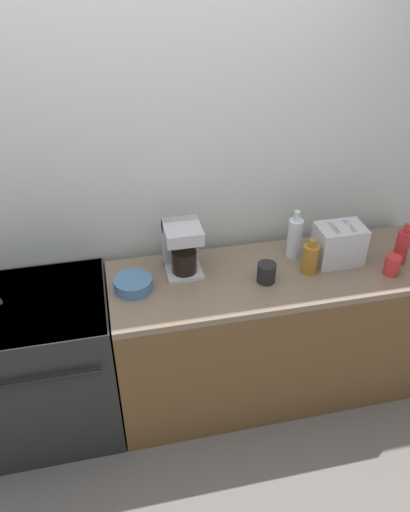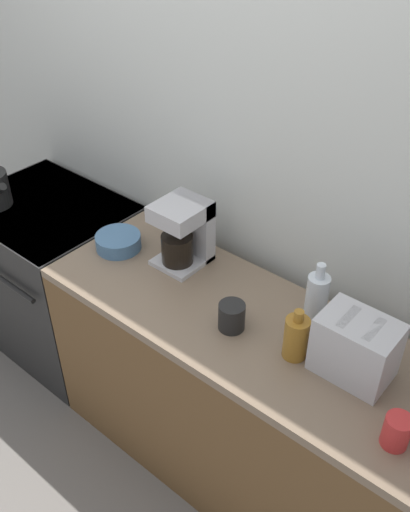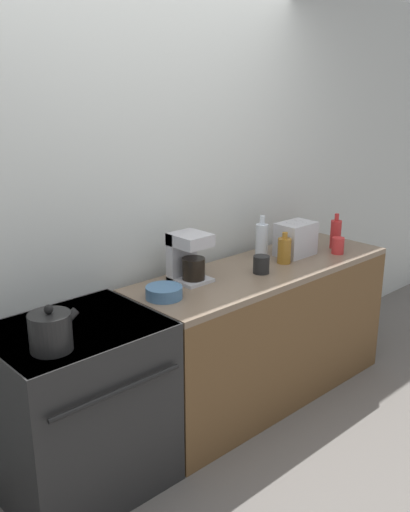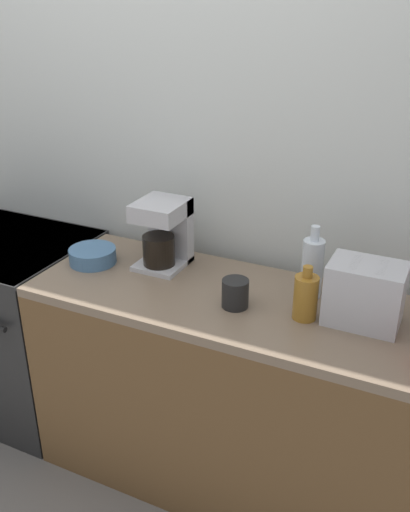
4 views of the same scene
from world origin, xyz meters
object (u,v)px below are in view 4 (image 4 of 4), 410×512
object	(u,v)px
toaster	(365,294)
cup_black	(235,293)
bottle_clear	(312,267)
bowl	(93,256)
coffee_maker	(164,231)
stove	(10,320)
bottle_amber	(306,297)

from	to	relation	value
toaster	cup_black	xyz separation A→B (m)	(-0.44, -0.09, -0.06)
bottle_clear	cup_black	world-z (taller)	bottle_clear
cup_black	bowl	distance (m)	0.69
coffee_maker	cup_black	world-z (taller)	coffee_maker
cup_black	bowl	world-z (taller)	cup_black
cup_black	bowl	size ratio (longest dim) A/B	0.54
coffee_maker	bowl	world-z (taller)	coffee_maker
toaster	coffee_maker	size ratio (longest dim) A/B	0.89
bottle_clear	bowl	distance (m)	0.92
coffee_maker	stove	bearing A→B (deg)	-171.64
stove	toaster	distance (m)	1.75
stove	bottle_clear	xyz separation A→B (m)	(1.45, 0.12, 0.55)
bowl	cup_black	bearing A→B (deg)	-6.55
bottle_clear	bowl	xyz separation A→B (m)	(-0.91, -0.12, -0.09)
coffee_maker	bottle_clear	size ratio (longest dim) A/B	1.00
stove	bottle_amber	size ratio (longest dim) A/B	4.42
stove	toaster	size ratio (longest dim) A/B	3.50
bottle_amber	bowl	world-z (taller)	bottle_amber
toaster	bowl	xyz separation A→B (m)	(-1.12, -0.01, -0.08)
bottle_clear	coffee_maker	bearing A→B (deg)	179.63
bottle_clear	bottle_amber	distance (m)	0.17
stove	bowl	bearing A→B (deg)	-0.29
toaster	bottle_clear	xyz separation A→B (m)	(-0.21, 0.11, 0.01)
bottle_clear	bowl	bearing A→B (deg)	-172.52
stove	bottle_clear	world-z (taller)	bottle_clear
toaster	bottle_clear	size ratio (longest dim) A/B	0.90
bottle_amber	stove	bearing A→B (deg)	178.06
toaster	bowl	bearing A→B (deg)	-179.33
toaster	bottle_clear	world-z (taller)	bottle_clear
bottle_clear	bowl	size ratio (longest dim) A/B	1.43
toaster	bottle_amber	world-z (taller)	toaster
coffee_maker	bottle_clear	xyz separation A→B (m)	(0.63, -0.00, -0.03)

